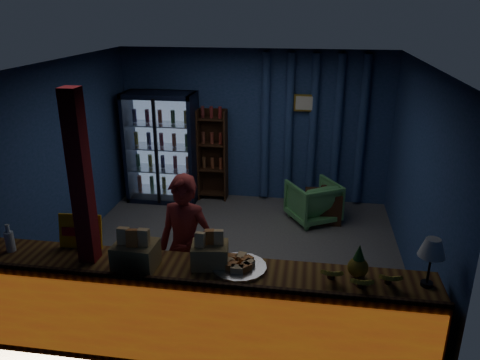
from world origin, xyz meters
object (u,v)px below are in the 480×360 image
object	(u,v)px
pastry_tray	(239,266)
table_lamp	(432,249)
green_chair	(313,201)
shopkeeper	(185,249)

from	to	relation	value
pastry_tray	table_lamp	size ratio (longest dim) A/B	1.14
green_chair	pastry_tray	bearing A→B (deg)	47.06
shopkeeper	pastry_tray	size ratio (longest dim) A/B	3.18
shopkeeper	table_lamp	xyz separation A→B (m)	(2.32, -0.53, 0.48)
pastry_tray	table_lamp	bearing A→B (deg)	-0.80
shopkeeper	green_chair	bearing A→B (deg)	73.84
green_chair	pastry_tray	distance (m)	3.34
green_chair	table_lamp	size ratio (longest dim) A/B	1.58
shopkeeper	pastry_tray	world-z (taller)	shopkeeper
green_chair	table_lamp	bearing A→B (deg)	75.92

